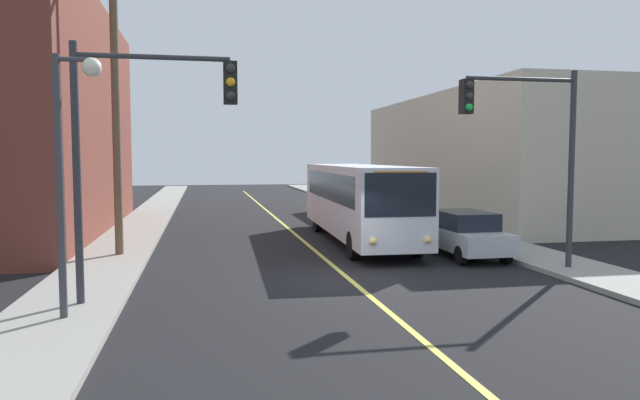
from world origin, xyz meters
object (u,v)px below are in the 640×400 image
at_px(city_bus, 358,198).
at_px(parked_car_red, 353,203).
at_px(parked_car_silver, 464,233).
at_px(traffic_signal_right_corner, 527,132).
at_px(street_lamp_left, 70,147).
at_px(utility_pole_near, 115,74).
at_px(parked_car_white, 400,216).
at_px(traffic_signal_left_corner, 146,124).

distance_m(city_bus, parked_car_red, 10.45).
xyz_separation_m(parked_car_silver, parked_car_red, (-0.33, 14.44, 0.00)).
relative_size(traffic_signal_right_corner, street_lamp_left, 1.09).
bearing_deg(parked_car_silver, utility_pole_near, 170.24).
height_order(traffic_signal_right_corner, street_lamp_left, traffic_signal_right_corner).
relative_size(parked_car_white, traffic_signal_right_corner, 0.74).
relative_size(parked_car_red, traffic_signal_right_corner, 0.74).
bearing_deg(parked_car_red, utility_pole_near, -133.28).
relative_size(parked_car_red, utility_pole_near, 0.39).
relative_size(city_bus, utility_pole_near, 1.07).
bearing_deg(parked_car_white, traffic_signal_right_corner, -85.97).
bearing_deg(parked_car_white, traffic_signal_left_corner, -132.19).
height_order(parked_car_silver, parked_car_white, same).
distance_m(parked_car_white, utility_pole_near, 13.66).
relative_size(parked_car_silver, street_lamp_left, 0.80).
bearing_deg(street_lamp_left, traffic_signal_right_corner, 13.85).
height_order(parked_car_red, traffic_signal_left_corner, traffic_signal_left_corner).
height_order(parked_car_white, parked_car_red, same).
bearing_deg(parked_car_white, utility_pole_near, -160.57).
height_order(parked_car_silver, traffic_signal_right_corner, traffic_signal_right_corner).
xyz_separation_m(traffic_signal_left_corner, street_lamp_left, (-1.42, -1.20, -0.56)).
relative_size(parked_car_white, traffic_signal_left_corner, 0.74).
bearing_deg(parked_car_red, traffic_signal_right_corner, -87.43).
relative_size(city_bus, parked_car_red, 2.75).
height_order(city_bus, traffic_signal_left_corner, traffic_signal_left_corner).
height_order(city_bus, parked_car_white, city_bus).
relative_size(traffic_signal_left_corner, street_lamp_left, 1.09).
height_order(parked_car_white, traffic_signal_right_corner, traffic_signal_right_corner).
bearing_deg(street_lamp_left, city_bus, 49.35).
relative_size(parked_car_white, parked_car_red, 1.00).
distance_m(traffic_signal_left_corner, street_lamp_left, 1.94).
bearing_deg(parked_car_white, street_lamp_left, -133.00).
height_order(parked_car_red, traffic_signal_right_corner, traffic_signal_right_corner).
height_order(utility_pole_near, traffic_signal_left_corner, utility_pole_near).
bearing_deg(traffic_signal_right_corner, parked_car_red, 92.57).
xyz_separation_m(city_bus, parked_car_white, (2.55, 1.90, -0.98)).
height_order(parked_car_red, utility_pole_near, utility_pole_near).
xyz_separation_m(parked_car_white, utility_pole_near, (-11.78, -4.16, 5.53)).
distance_m(city_bus, parked_car_white, 3.33).
bearing_deg(city_bus, street_lamp_left, -130.65).
height_order(city_bus, street_lamp_left, street_lamp_left).
xyz_separation_m(parked_car_white, traffic_signal_left_corner, (-10.16, -11.21, 3.46)).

